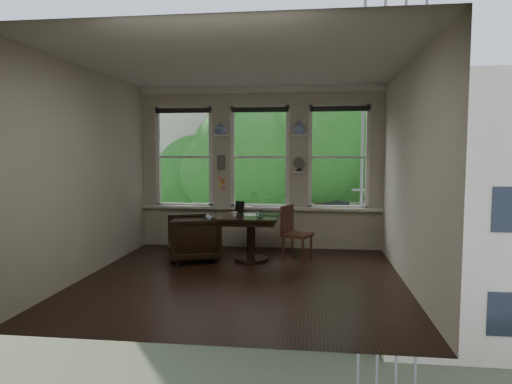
# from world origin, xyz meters

# --- Properties ---
(ground) EXTENTS (4.50, 4.50, 0.00)m
(ground) POSITION_xyz_m (0.00, 0.00, 0.00)
(ground) COLOR black
(ground) RESTS_ON ground
(ceiling) EXTENTS (4.50, 4.50, 0.00)m
(ceiling) POSITION_xyz_m (0.00, 0.00, 3.00)
(ceiling) COLOR silver
(ceiling) RESTS_ON ground
(wall_back) EXTENTS (4.50, 0.00, 4.50)m
(wall_back) POSITION_xyz_m (0.00, 2.25, 1.50)
(wall_back) COLOR beige
(wall_back) RESTS_ON ground
(wall_front) EXTENTS (4.50, 0.00, 4.50)m
(wall_front) POSITION_xyz_m (0.00, -2.25, 1.50)
(wall_front) COLOR beige
(wall_front) RESTS_ON ground
(wall_left) EXTENTS (0.00, 4.50, 4.50)m
(wall_left) POSITION_xyz_m (-2.25, 0.00, 1.50)
(wall_left) COLOR beige
(wall_left) RESTS_ON ground
(wall_right) EXTENTS (0.00, 4.50, 4.50)m
(wall_right) POSITION_xyz_m (2.25, 0.00, 1.50)
(wall_right) COLOR beige
(wall_right) RESTS_ON ground
(window_left) EXTENTS (1.10, 0.12, 1.90)m
(window_left) POSITION_xyz_m (-1.45, 2.25, 1.70)
(window_left) COLOR white
(window_left) RESTS_ON ground
(window_center) EXTENTS (1.10, 0.12, 1.90)m
(window_center) POSITION_xyz_m (0.00, 2.25, 1.70)
(window_center) COLOR white
(window_center) RESTS_ON ground
(window_right) EXTENTS (1.10, 0.12, 1.90)m
(window_right) POSITION_xyz_m (1.45, 2.25, 1.70)
(window_right) COLOR white
(window_right) RESTS_ON ground
(shelf_left) EXTENTS (0.26, 0.16, 0.03)m
(shelf_left) POSITION_xyz_m (-0.72, 2.15, 2.10)
(shelf_left) COLOR white
(shelf_left) RESTS_ON ground
(shelf_right) EXTENTS (0.26, 0.16, 0.03)m
(shelf_right) POSITION_xyz_m (0.72, 2.15, 2.10)
(shelf_right) COLOR white
(shelf_right) RESTS_ON ground
(intercom) EXTENTS (0.14, 0.06, 0.28)m
(intercom) POSITION_xyz_m (-0.72, 2.18, 1.60)
(intercom) COLOR #59544F
(intercom) RESTS_ON ground
(sticky_notes) EXTENTS (0.16, 0.01, 0.24)m
(sticky_notes) POSITION_xyz_m (-0.72, 2.19, 1.25)
(sticky_notes) COLOR pink
(sticky_notes) RESTS_ON ground
(desk_fan) EXTENTS (0.20, 0.20, 0.24)m
(desk_fan) POSITION_xyz_m (0.72, 2.13, 1.53)
(desk_fan) COLOR #59544F
(desk_fan) RESTS_ON ground
(vase_left) EXTENTS (0.24, 0.24, 0.25)m
(vase_left) POSITION_xyz_m (-0.72, 2.15, 2.24)
(vase_left) COLOR silver
(vase_left) RESTS_ON shelf_left
(vase_right) EXTENTS (0.24, 0.24, 0.25)m
(vase_right) POSITION_xyz_m (0.72, 2.15, 2.24)
(vase_right) COLOR silver
(vase_right) RESTS_ON shelf_right
(table) EXTENTS (0.90, 0.90, 0.75)m
(table) POSITION_xyz_m (-0.02, 1.09, 0.38)
(table) COLOR black
(table) RESTS_ON ground
(armchair_left) EXTENTS (1.06, 1.05, 0.75)m
(armchair_left) POSITION_xyz_m (-0.97, 1.02, 0.38)
(armchair_left) COLOR black
(armchair_left) RESTS_ON ground
(cushion_red) EXTENTS (0.45, 0.45, 0.06)m
(cushion_red) POSITION_xyz_m (-0.97, 1.02, 0.45)
(cushion_red) COLOR maroon
(cushion_red) RESTS_ON armchair_left
(side_chair_right) EXTENTS (0.55, 0.55, 0.92)m
(side_chair_right) POSITION_xyz_m (0.75, 1.11, 0.46)
(side_chair_right) COLOR #432118
(side_chair_right) RESTS_ON ground
(laptop) EXTENTS (0.38, 0.26, 0.03)m
(laptop) POSITION_xyz_m (0.30, 1.16, 0.76)
(laptop) COLOR black
(laptop) RESTS_ON table
(mug) EXTENTS (0.10, 0.10, 0.09)m
(mug) POSITION_xyz_m (-0.26, 0.93, 0.79)
(mug) COLOR white
(mug) RESTS_ON table
(drinking_glass) EXTENTS (0.15, 0.15, 0.11)m
(drinking_glass) POSITION_xyz_m (0.16, 0.86, 0.80)
(drinking_glass) COLOR white
(drinking_glass) RESTS_ON table
(tablet) EXTENTS (0.18, 0.13, 0.22)m
(tablet) POSITION_xyz_m (-0.23, 1.27, 0.86)
(tablet) COLOR black
(tablet) RESTS_ON table
(papers) EXTENTS (0.27, 0.34, 0.00)m
(papers) POSITION_xyz_m (-0.03, 1.21, 0.75)
(papers) COLOR silver
(papers) RESTS_ON table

